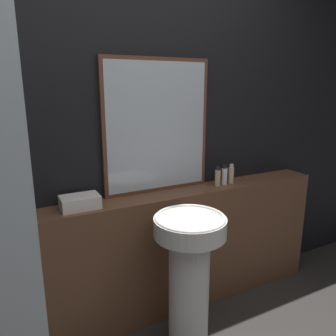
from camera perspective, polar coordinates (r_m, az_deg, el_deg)
wall_back at (r=2.30m, az=-2.90°, el=4.35°), size 8.00×0.06×2.50m
vanity_counter at (r=2.44m, az=-1.17°, el=-14.87°), size 2.65×0.23×0.91m
pedestal_sink at (r=2.10m, az=3.71°, el=-17.45°), size 0.43×0.43×0.90m
mirror at (r=2.25m, az=-1.89°, el=7.17°), size 0.78×0.03×0.91m
towel_stack at (r=2.07m, az=-15.07°, el=-5.74°), size 0.23×0.15×0.08m
shampoo_bottle at (r=2.47m, az=8.64°, el=-1.52°), size 0.04×0.04×0.15m
conditioner_bottle at (r=2.51m, az=9.80°, el=-1.27°), size 0.04×0.04×0.15m
lotion_bottle at (r=2.55m, az=10.93°, el=-1.10°), size 0.04×0.04×0.15m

